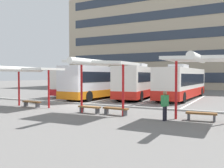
{
  "coord_description": "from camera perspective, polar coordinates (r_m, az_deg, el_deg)",
  "views": [
    {
      "loc": [
        11.3,
        -15.82,
        2.42
      ],
      "look_at": [
        1.29,
        3.16,
        1.66
      ],
      "focal_mm": 39.82,
      "sensor_mm": 36.0,
      "label": 1
    }
  ],
  "objects": [
    {
      "name": "platform_kerb",
      "position": [
        20.54,
        -5.81,
        -4.58
      ],
      "size": [
        44.0,
        0.24,
        0.12
      ],
      "primitive_type": "cube",
      "color": "#ADADA8",
      "rests_on": "ground"
    },
    {
      "name": "lane_stripe_3",
      "position": [
        25.66,
        10.44,
        -3.41
      ],
      "size": [
        0.16,
        14.0,
        0.01
      ],
      "primitive_type": "cube",
      "color": "white",
      "rests_on": "ground"
    },
    {
      "name": "ground_plane",
      "position": [
        19.6,
        -7.7,
        -5.09
      ],
      "size": [
        160.0,
        160.0,
        0.0
      ],
      "primitive_type": "plane",
      "color": "slate"
    },
    {
      "name": "bench_4",
      "position": [
        15.2,
        0.82,
        -5.86
      ],
      "size": [
        1.68,
        0.58,
        0.45
      ],
      "color": "brown",
      "rests_on": "ground"
    },
    {
      "name": "lane_stripe_0",
      "position": [
        30.81,
        -9.62,
        -2.5
      ],
      "size": [
        0.16,
        14.0,
        0.01
      ],
      "primitive_type": "cube",
      "color": "white",
      "rests_on": "ground"
    },
    {
      "name": "waiting_shelter_3",
      "position": [
        13.6,
        19.76,
        5.12
      ],
      "size": [
        3.66,
        4.83,
        3.43
      ],
      "color": "red",
      "rests_on": "ground"
    },
    {
      "name": "terminal_building",
      "position": [
        51.97,
        15.24,
        9.51
      ],
      "size": [
        43.75,
        14.36,
        21.24
      ],
      "color": "tan",
      "rests_on": "ground"
    },
    {
      "name": "coach_bus_2",
      "position": [
        27.32,
        6.87,
        0.45
      ],
      "size": [
        3.56,
        12.21,
        3.61
      ],
      "color": "silver",
      "rests_on": "ground"
    },
    {
      "name": "coach_bus_3",
      "position": [
        26.47,
        15.79,
        0.15
      ],
      "size": [
        2.88,
        11.69,
        3.47
      ],
      "color": "silver",
      "rests_on": "ground"
    },
    {
      "name": "lane_stripe_1",
      "position": [
        28.73,
        -3.76,
        -2.8
      ],
      "size": [
        0.16,
        14.0,
        0.01
      ],
      "primitive_type": "cube",
      "color": "white",
      "rests_on": "ground"
    },
    {
      "name": "lane_stripe_4",
      "position": [
        24.82,
        18.61,
        -3.67
      ],
      "size": [
        0.16,
        14.0,
        0.01
      ],
      "primitive_type": "cube",
      "color": "white",
      "rests_on": "ground"
    },
    {
      "name": "bench_3",
      "position": [
        15.98,
        -5.19,
        -5.5
      ],
      "size": [
        1.55,
        0.5,
        0.45
      ],
      "color": "brown",
      "rests_on": "ground"
    },
    {
      "name": "waiting_shelter_2",
      "position": [
        15.13,
        -2.97,
        4.63
      ],
      "size": [
        3.97,
        4.57,
        3.37
      ],
      "color": "red",
      "rests_on": "ground"
    },
    {
      "name": "bench_5",
      "position": [
        14.1,
        19.83,
        -6.62
      ],
      "size": [
        1.6,
        0.53,
        0.45
      ],
      "color": "brown",
      "rests_on": "ground"
    },
    {
      "name": "coach_bus_0",
      "position": [
        30.44,
        -5.97,
        0.54
      ],
      "size": [
        2.69,
        10.52,
        3.52
      ],
      "color": "silver",
      "rests_on": "ground"
    },
    {
      "name": "coach_bus_1",
      "position": [
        26.94,
        -1.84,
        0.5
      ],
      "size": [
        3.13,
        12.24,
        3.66
      ],
      "color": "silver",
      "rests_on": "ground"
    },
    {
      "name": "lane_stripe_2",
      "position": [
        26.99,
        2.93,
        -3.11
      ],
      "size": [
        0.16,
        14.0,
        0.01
      ],
      "primitive_type": "cube",
      "color": "white",
      "rests_on": "ground"
    },
    {
      "name": "waiting_shelter_1",
      "position": [
        19.71,
        -18.21,
        3.05
      ],
      "size": [
        4.1,
        4.49,
        3.04
      ],
      "color": "red",
      "rests_on": "ground"
    },
    {
      "name": "bench_2",
      "position": [
        19.87,
        -17.97,
        -4.1
      ],
      "size": [
        1.68,
        0.56,
        0.45
      ],
      "color": "brown",
      "rests_on": "ground"
    },
    {
      "name": "waiting_passenger_0",
      "position": [
        13.49,
        12.04,
        -4.49
      ],
      "size": [
        0.34,
        0.5,
        1.58
      ],
      "color": "black",
      "rests_on": "ground"
    }
  ]
}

